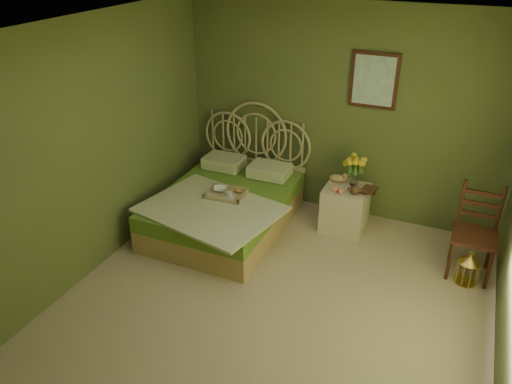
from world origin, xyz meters
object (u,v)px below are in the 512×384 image
at_px(nightstand, 346,202).
at_px(bed, 226,204).
at_px(birdcage, 468,269).
at_px(chair, 477,226).

bearing_deg(nightstand, bed, -159.00).
relative_size(nightstand, birdcage, 2.88).
height_order(nightstand, chair, chair).
bearing_deg(birdcage, bed, 179.55).
bearing_deg(chair, birdcage, -89.97).
distance_m(bed, birdcage, 2.80).
relative_size(nightstand, chair, 0.99).
xyz_separation_m(bed, nightstand, (1.35, 0.52, 0.06)).
relative_size(chair, birdcage, 2.91).
distance_m(chair, birdcage, 0.46).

